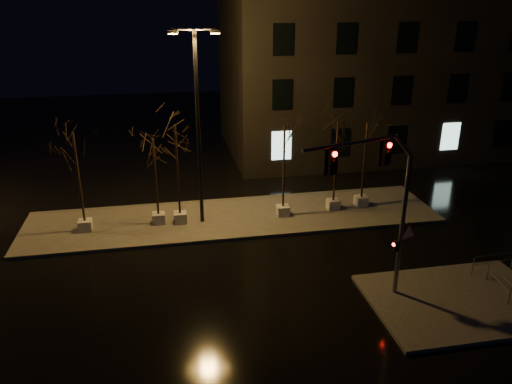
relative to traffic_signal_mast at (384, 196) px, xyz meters
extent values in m
plane|color=black|center=(-4.20, 2.82, -4.49)|extent=(90.00, 90.00, 0.00)
cube|color=#47453F|center=(-4.20, 8.82, -4.41)|extent=(22.00, 5.00, 0.15)
cube|color=#47453F|center=(3.30, -0.68, -4.41)|extent=(7.00, 5.00, 0.15)
cube|color=black|center=(9.80, 20.82, 3.01)|extent=(25.00, 12.00, 15.00)
cube|color=beige|center=(-11.89, 8.54, -4.06)|extent=(0.65, 0.65, 0.55)
cylinder|color=black|center=(-11.89, 8.54, -1.51)|extent=(0.11, 0.11, 4.55)
cube|color=beige|center=(-8.22, 8.70, -4.06)|extent=(0.65, 0.65, 0.55)
cylinder|color=black|center=(-8.22, 8.70, -1.77)|extent=(0.11, 0.11, 4.04)
cube|color=beige|center=(-7.11, 8.59, -4.06)|extent=(0.65, 0.65, 0.55)
cylinder|color=black|center=(-7.11, 8.59, -1.45)|extent=(0.11, 0.11, 4.67)
cube|color=beige|center=(-1.61, 8.46, -4.06)|extent=(0.65, 0.65, 0.55)
cylinder|color=black|center=(-1.61, 8.46, -1.57)|extent=(0.11, 0.11, 4.44)
cube|color=beige|center=(1.35, 8.79, -4.06)|extent=(0.65, 0.65, 0.55)
cylinder|color=black|center=(1.35, 8.79, -1.59)|extent=(0.11, 0.11, 4.39)
cube|color=beige|center=(3.07, 8.96, -4.06)|extent=(0.65, 0.65, 0.55)
cylinder|color=black|center=(3.07, 8.96, -1.67)|extent=(0.11, 0.11, 4.23)
cylinder|color=slate|center=(1.03, 0.30, -1.47)|extent=(0.17, 0.17, 5.73)
cylinder|color=slate|center=(-1.58, -0.46, 2.20)|extent=(3.71, 1.20, 0.13)
cube|color=black|center=(-0.07, -0.02, 1.67)|extent=(0.33, 0.28, 0.86)
cube|color=black|center=(-2.27, -0.66, 1.67)|extent=(0.33, 0.28, 0.86)
cube|color=black|center=(0.83, 0.25, -2.23)|extent=(0.25, 0.22, 0.43)
cone|color=red|center=(1.32, 0.34, -1.76)|extent=(0.96, 0.31, 0.99)
sphere|color=#FF0C07|center=(1.03, 0.30, 1.96)|extent=(0.17, 0.17, 0.17)
cylinder|color=black|center=(-5.98, 8.51, 0.50)|extent=(0.19, 0.19, 9.67)
cylinder|color=black|center=(-5.98, 8.51, 5.34)|extent=(2.13, 0.30, 0.10)
cube|color=#FFA832|center=(-6.94, 8.61, 5.19)|extent=(0.51, 0.32, 0.19)
cube|color=#FFA832|center=(-5.01, 8.42, 5.19)|extent=(0.51, 0.32, 0.19)
cylinder|color=slate|center=(4.81, 0.87, -3.93)|extent=(0.05, 0.05, 0.81)
cylinder|color=slate|center=(6.79, 1.01, -3.93)|extent=(0.05, 0.05, 0.81)
cylinder|color=slate|center=(5.80, 0.94, -3.48)|extent=(1.98, 0.18, 0.04)
cylinder|color=slate|center=(5.80, 0.94, -3.84)|extent=(1.98, 0.18, 0.04)
cylinder|color=slate|center=(4.92, -1.37, -3.93)|extent=(0.05, 0.05, 0.81)
cylinder|color=slate|center=(5.22, 0.41, -3.93)|extent=(0.05, 0.05, 0.81)
cylinder|color=slate|center=(5.07, -0.48, -3.48)|extent=(0.33, 1.78, 0.04)
cylinder|color=slate|center=(5.07, -0.48, -3.84)|extent=(0.33, 1.78, 0.04)
camera|label=1|loc=(-7.67, -15.55, 6.76)|focal=35.00mm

